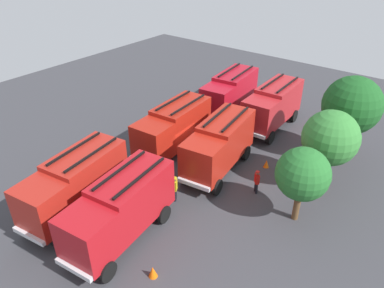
{
  "coord_description": "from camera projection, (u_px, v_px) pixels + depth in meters",
  "views": [
    {
      "loc": [
        18.34,
        14.36,
        15.24
      ],
      "look_at": [
        0.0,
        0.0,
        1.4
      ],
      "focal_mm": 34.11,
      "sensor_mm": 36.0,
      "label": 1
    }
  ],
  "objects": [
    {
      "name": "ground_plane",
      "position": [
        192.0,
        160.0,
        27.81
      ],
      "size": [
        54.61,
        54.61,
        0.0
      ],
      "primitive_type": "plane",
      "color": "#38383D"
    },
    {
      "name": "fire_truck_0",
      "position": [
        230.0,
        92.0,
        33.79
      ],
      "size": [
        7.41,
        3.34,
        3.88
      ],
      "rotation": [
        0.0,
        0.0,
        0.1
      ],
      "color": "#AC1120",
      "rests_on": "ground"
    },
    {
      "name": "fire_truck_1",
      "position": [
        173.0,
        127.0,
        27.81
      ],
      "size": [
        7.35,
        3.16,
        3.88
      ],
      "rotation": [
        0.0,
        0.0,
        0.07
      ],
      "color": "#A51D11",
      "rests_on": "ground"
    },
    {
      "name": "fire_truck_2",
      "position": [
        75.0,
        183.0,
        21.73
      ],
      "size": [
        7.48,
        3.61,
        3.88
      ],
      "rotation": [
        0.0,
        0.0,
        0.15
      ],
      "color": "#A92017",
      "rests_on": "ground"
    },
    {
      "name": "fire_truck_3",
      "position": [
        273.0,
        105.0,
        31.29
      ],
      "size": [
        7.29,
        2.97,
        3.88
      ],
      "rotation": [
        0.0,
        0.0,
        0.04
      ],
      "color": "#AE1E23",
      "rests_on": "ground"
    },
    {
      "name": "fire_truck_4",
      "position": [
        219.0,
        144.0,
        25.67
      ],
      "size": [
        7.47,
        3.56,
        3.88
      ],
      "rotation": [
        0.0,
        0.0,
        0.14
      ],
      "color": "#AA1E13",
      "rests_on": "ground"
    },
    {
      "name": "fire_truck_5",
      "position": [
        120.0,
        208.0,
        19.76
      ],
      "size": [
        7.45,
        3.48,
        3.88
      ],
      "rotation": [
        0.0,
        0.0,
        0.13
      ],
      "color": "#AD131A",
      "rests_on": "ground"
    },
    {
      "name": "firefighter_0",
      "position": [
        257.0,
        181.0,
        23.93
      ],
      "size": [
        0.46,
        0.47,
        1.68
      ],
      "rotation": [
        0.0,
        0.0,
        5.52
      ],
      "color": "black",
      "rests_on": "ground"
    },
    {
      "name": "firefighter_1",
      "position": [
        172.0,
        114.0,
        32.33
      ],
      "size": [
        0.39,
        0.48,
        1.82
      ],
      "rotation": [
        0.0,
        0.0,
        0.43
      ],
      "color": "black",
      "rests_on": "ground"
    },
    {
      "name": "firefighter_2",
      "position": [
        175.0,
        188.0,
        23.2
      ],
      "size": [
        0.48,
        0.41,
        1.77
      ],
      "rotation": [
        0.0,
        0.0,
        2.08
      ],
      "color": "black",
      "rests_on": "ground"
    },
    {
      "name": "tree_0",
      "position": [
        352.0,
        106.0,
        25.89
      ],
      "size": [
        4.19,
        4.19,
        6.49
      ],
      "color": "brown",
      "rests_on": "ground"
    },
    {
      "name": "tree_1",
      "position": [
        330.0,
        138.0,
        23.06
      ],
      "size": [
        3.62,
        3.62,
        5.61
      ],
      "color": "brown",
      "rests_on": "ground"
    },
    {
      "name": "tree_2",
      "position": [
        303.0,
        174.0,
        20.56
      ],
      "size": [
        3.13,
        3.13,
        4.85
      ],
      "color": "brown",
      "rests_on": "ground"
    },
    {
      "name": "traffic_cone_0",
      "position": [
        137.0,
        144.0,
        29.22
      ],
      "size": [
        0.45,
        0.45,
        0.64
      ],
      "primitive_type": "cone",
      "color": "#F2600C",
      "rests_on": "ground"
    },
    {
      "name": "traffic_cone_1",
      "position": [
        153.0,
        272.0,
        18.35
      ],
      "size": [
        0.46,
        0.46,
        0.66
      ],
      "primitive_type": "cone",
      "color": "#F2600C",
      "rests_on": "ground"
    },
    {
      "name": "traffic_cone_2",
      "position": [
        266.0,
        164.0,
        26.81
      ],
      "size": [
        0.41,
        0.41,
        0.59
      ],
      "primitive_type": "cone",
      "color": "#F2600C",
      "rests_on": "ground"
    }
  ]
}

